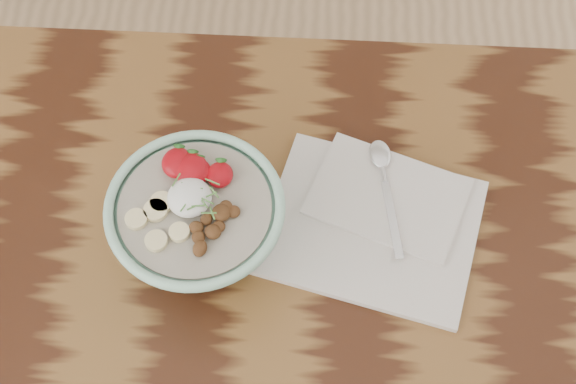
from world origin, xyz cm
name	(u,v)px	position (x,y,z in cm)	size (l,w,h in cm)	color
table	(353,364)	(0.00, 0.00, 65.70)	(160.00, 90.00, 75.00)	#381A0E
breakfast_bowl	(198,223)	(-19.30, 10.86, 81.94)	(20.45, 20.45, 13.37)	#A2DABF
napkin	(375,220)	(1.91, 15.57, 75.67)	(30.06, 26.47, 1.59)	silver
spoon	(383,170)	(2.81, 22.22, 76.96)	(4.63, 17.10, 0.89)	silver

